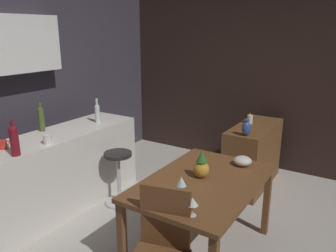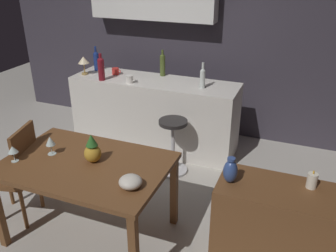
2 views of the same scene
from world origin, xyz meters
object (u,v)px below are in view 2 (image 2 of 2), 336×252
(bar_stool, at_px, (173,145))
(wine_bottle_olive, at_px, (163,64))
(sideboard_cabinet, at_px, (290,239))
(counter_lamp, at_px, (84,61))
(pillar_candle_tall, at_px, (312,181))
(pineapple_centerpiece, at_px, (92,150))
(wine_bottle_clear, at_px, (203,77))
(cup_red, at_px, (116,71))
(wine_bottle_ruby, at_px, (101,68))
(wine_bottle_cobalt, at_px, (96,60))
(wine_glass_left, at_px, (13,150))
(chair_near_window, at_px, (18,171))
(fruit_bowl, at_px, (130,182))
(vase_ceramic_blue, at_px, (230,171))
(cup_white, at_px, (130,79))
(dining_table, at_px, (86,171))
(wine_glass_right, at_px, (50,141))

(bar_stool, xyz_separation_m, wine_bottle_olive, (-0.43, 0.74, 0.71))
(sideboard_cabinet, height_order, counter_lamp, counter_lamp)
(counter_lamp, relative_size, pillar_candle_tall, 1.70)
(pineapple_centerpiece, relative_size, wine_bottle_clear, 0.82)
(pineapple_centerpiece, relative_size, pillar_candle_tall, 1.81)
(cup_red, bearing_deg, wine_bottle_clear, -4.86)
(wine_bottle_ruby, xyz_separation_m, wine_bottle_cobalt, (-0.29, 0.35, -0.02))
(wine_glass_left, bearing_deg, chair_near_window, 137.11)
(counter_lamp, bearing_deg, sideboard_cabinet, -29.78)
(fruit_bowl, height_order, vase_ceramic_blue, vase_ceramic_blue)
(cup_red, relative_size, vase_ceramic_blue, 0.64)
(cup_red, bearing_deg, fruit_bowl, -58.39)
(sideboard_cabinet, distance_m, counter_lamp, 3.22)
(fruit_bowl, bearing_deg, counter_lamp, 130.97)
(pillar_candle_tall, bearing_deg, vase_ceramic_blue, -165.36)
(fruit_bowl, bearing_deg, wine_bottle_cobalt, 126.93)
(bar_stool, bearing_deg, counter_lamp, 163.23)
(chair_near_window, distance_m, counter_lamp, 1.82)
(wine_bottle_ruby, bearing_deg, wine_bottle_olive, 35.30)
(wine_bottle_olive, distance_m, cup_white, 0.50)
(bar_stool, xyz_separation_m, wine_glass_left, (-0.86, -1.43, 0.50))
(wine_bottle_olive, xyz_separation_m, wine_bottle_cobalt, (-0.91, -0.09, -0.01))
(wine_bottle_clear, bearing_deg, cup_red, 175.14)
(bar_stool, bearing_deg, pillar_candle_tall, -36.46)
(wine_bottle_olive, xyz_separation_m, cup_white, (-0.25, -0.42, -0.11))
(bar_stool, bearing_deg, chair_near_window, -128.99)
(pineapple_centerpiece, bearing_deg, chair_near_window, -174.32)
(bar_stool, distance_m, wine_bottle_cobalt, 1.64)
(wine_bottle_ruby, bearing_deg, pineapple_centerpiece, -61.72)
(fruit_bowl, relative_size, wine_bottle_olive, 0.53)
(wine_glass_left, distance_m, cup_white, 1.76)
(wine_glass_left, bearing_deg, counter_lamp, 105.85)
(cup_red, distance_m, counter_lamp, 0.42)
(wine_glass_left, xyz_separation_m, pineapple_centerpiece, (0.61, 0.24, -0.00))
(chair_near_window, relative_size, pillar_candle_tall, 6.86)
(bar_stool, distance_m, fruit_bowl, 1.49)
(vase_ceramic_blue, bearing_deg, wine_bottle_olive, 124.18)
(dining_table, height_order, wine_bottle_clear, wine_bottle_clear)
(cup_white, relative_size, pillar_candle_tall, 0.87)
(wine_bottle_olive, bearing_deg, dining_table, -86.38)
(pineapple_centerpiece, height_order, wine_bottle_ruby, wine_bottle_ruby)
(fruit_bowl, relative_size, cup_white, 1.46)
(bar_stool, xyz_separation_m, counter_lamp, (-1.38, 0.42, 0.73))
(wine_bottle_olive, relative_size, wine_bottle_cobalt, 1.03)
(wine_bottle_clear, height_order, vase_ceramic_blue, wine_bottle_clear)
(wine_bottle_olive, bearing_deg, cup_white, -121.43)
(fruit_bowl, distance_m, vase_ceramic_blue, 0.72)
(bar_stool, height_order, counter_lamp, counter_lamp)
(wine_glass_right, distance_m, wine_bottle_ruby, 1.58)
(wine_bottle_ruby, bearing_deg, wine_glass_left, -83.58)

